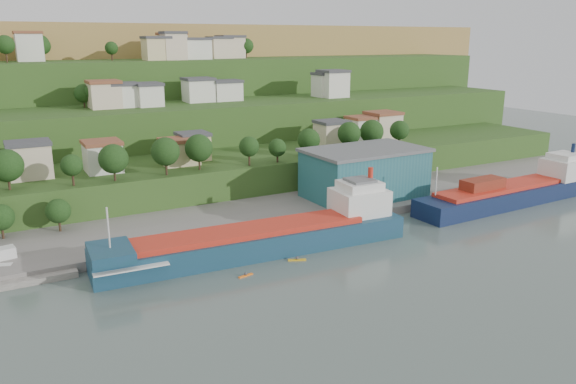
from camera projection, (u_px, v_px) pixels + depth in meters
ground at (281, 266)px, 107.98m from camera, size 500.00×500.00×0.00m
quay at (299, 213)px, 140.93m from camera, size 220.00×26.00×4.00m
hillside at (104, 136)px, 250.75m from camera, size 360.00×210.70×96.00m
cargo_ship_near at (267, 239)px, 114.71m from camera, size 65.63×13.70×16.75m
cargo_ship_far at (514, 194)px, 148.76m from camera, size 59.51×12.08×16.08m
warehouse at (365, 172)px, 147.00m from camera, size 31.45×19.75×12.80m
dinghy at (0, 267)px, 103.43m from camera, size 4.54×2.91×0.85m
kayak_orange at (246, 275)px, 103.23m from camera, size 3.07×1.10×0.76m
kayak_yellow at (297, 259)px, 110.52m from camera, size 3.53×2.01×0.89m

